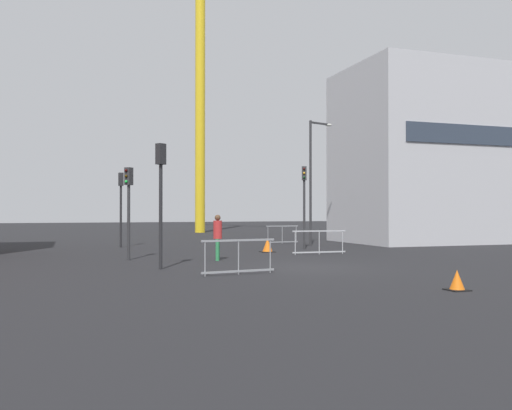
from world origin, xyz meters
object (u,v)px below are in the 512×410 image
(construction_crane, at_px, (197,36))
(traffic_light_island, at_px, (161,185))
(streetlamp_tall, at_px, (313,172))
(traffic_cone_striped, at_px, (267,246))
(traffic_light_crosswalk, at_px, (121,197))
(traffic_light_corner, at_px, (129,197))
(traffic_cone_orange, at_px, (457,281))
(traffic_light_verge, at_px, (304,194))
(pedestrian_walking, at_px, (218,234))

(construction_crane, height_order, traffic_light_island, construction_crane)
(streetlamp_tall, bearing_deg, traffic_cone_striped, -136.18)
(traffic_light_crosswalk, bearing_deg, traffic_cone_striped, -42.05)
(traffic_light_corner, bearing_deg, traffic_cone_orange, -58.88)
(traffic_light_crosswalk, bearing_deg, traffic_light_verge, -26.88)
(construction_crane, relative_size, traffic_light_corner, 7.37)
(construction_crane, xyz_separation_m, traffic_cone_striped, (-2.14, -24.98, -17.70))
(traffic_light_verge, bearing_deg, pedestrian_walking, -140.31)
(traffic_light_crosswalk, distance_m, traffic_cone_orange, 20.35)
(construction_crane, xyz_separation_m, traffic_light_crosswalk, (-8.44, -19.29, -15.32))
(streetlamp_tall, distance_m, traffic_light_verge, 3.59)
(streetlamp_tall, bearing_deg, traffic_cone_orange, -103.29)
(traffic_light_crosswalk, bearing_deg, traffic_cone_orange, -71.55)
(traffic_cone_striped, bearing_deg, traffic_light_island, -134.31)
(traffic_light_island, height_order, traffic_cone_orange, traffic_light_island)
(construction_crane, bearing_deg, streetlamp_tall, -84.29)
(traffic_cone_striped, bearing_deg, construction_crane, 85.11)
(traffic_light_verge, bearing_deg, streetlamp_tall, 57.60)
(traffic_cone_striped, bearing_deg, traffic_light_corner, -161.49)
(traffic_cone_striped, bearing_deg, streetlamp_tall, 43.82)
(traffic_light_verge, xyz_separation_m, traffic_light_island, (-8.48, -7.43, -0.01))
(streetlamp_tall, distance_m, traffic_light_crosswalk, 10.76)
(traffic_light_corner, distance_m, traffic_cone_orange, 13.31)
(traffic_light_island, height_order, pedestrian_walking, traffic_light_island)
(traffic_cone_orange, bearing_deg, traffic_light_island, 129.97)
(construction_crane, height_order, traffic_light_verge, construction_crane)
(traffic_light_corner, relative_size, traffic_light_island, 0.88)
(traffic_light_corner, height_order, traffic_cone_striped, traffic_light_corner)
(traffic_light_corner, distance_m, traffic_light_crosswalk, 7.94)
(traffic_light_island, height_order, traffic_cone_striped, traffic_light_island)
(traffic_light_crosswalk, height_order, traffic_light_island, traffic_light_island)
(streetlamp_tall, bearing_deg, traffic_light_island, -135.06)
(pedestrian_walking, height_order, traffic_cone_striped, pedestrian_walking)
(construction_crane, relative_size, traffic_cone_striped, 41.16)
(pedestrian_walking, xyz_separation_m, traffic_cone_orange, (3.47, -9.88, -0.82))
(traffic_light_crosswalk, distance_m, traffic_cone_striped, 8.82)
(construction_crane, distance_m, traffic_light_corner, 32.55)
(traffic_cone_orange, bearing_deg, streetlamp_tall, 76.71)
(streetlamp_tall, distance_m, traffic_cone_orange, 18.44)
(traffic_light_verge, relative_size, traffic_cone_orange, 8.35)
(traffic_light_verge, distance_m, traffic_light_island, 11.27)
(traffic_light_crosswalk, xyz_separation_m, traffic_cone_striped, (6.31, -5.69, -2.38))
(construction_crane, bearing_deg, traffic_light_verge, -89.25)
(streetlamp_tall, bearing_deg, construction_crane, 95.71)
(traffic_light_island, bearing_deg, traffic_cone_striped, 45.69)
(construction_crane, xyz_separation_m, streetlamp_tall, (2.09, -20.92, -13.83))
(traffic_light_island, bearing_deg, pedestrian_walking, 44.38)
(traffic_light_corner, bearing_deg, construction_crane, 72.02)
(streetlamp_tall, bearing_deg, traffic_light_corner, -150.03)
(traffic_light_verge, xyz_separation_m, traffic_cone_orange, (-2.36, -14.73, -2.59))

